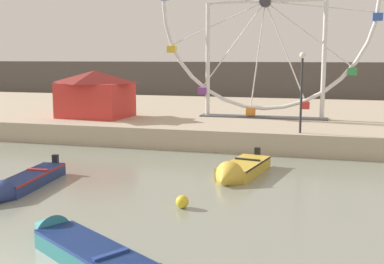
{
  "coord_description": "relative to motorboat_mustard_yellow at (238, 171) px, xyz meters",
  "views": [
    {
      "loc": [
        7.49,
        -8.76,
        5.02
      ],
      "look_at": [
        1.82,
        11.42,
        1.78
      ],
      "focal_mm": 45.87,
      "sensor_mm": 36.0,
      "label": 1
    }
  ],
  "objects": [
    {
      "name": "mooring_buoy_orange",
      "position": [
        -1.04,
        -4.63,
        -0.06
      ],
      "size": [
        0.44,
        0.44,
        0.44
      ],
      "primitive_type": "sphere",
      "color": "yellow",
      "rests_on": "ground_plane"
    },
    {
      "name": "quay_promenade",
      "position": [
        -3.94,
        15.85,
        0.29
      ],
      "size": [
        110.0,
        21.75,
        1.14
      ],
      "primitive_type": "cube",
      "color": "#B7A88E",
      "rests_on": "ground_plane"
    },
    {
      "name": "promenade_lamp_near",
      "position": [
        2.17,
        5.63,
        3.52
      ],
      "size": [
        0.32,
        0.32,
        4.1
      ],
      "color": "#2D2D33",
      "rests_on": "quay_promenade"
    },
    {
      "name": "ferris_wheel_white_frame",
      "position": [
        -0.52,
        11.49,
        7.89
      ],
      "size": [
        13.75,
        1.2,
        14.0
      ],
      "color": "silver",
      "rests_on": "quay_promenade"
    },
    {
      "name": "carnival_booth_red_striped",
      "position": [
        -10.97,
        8.9,
        2.42
      ],
      "size": [
        4.82,
        3.92,
        3.0
      ],
      "rotation": [
        0.0,
        0.0,
        -0.07
      ],
      "color": "red",
      "rests_on": "quay_promenade"
    },
    {
      "name": "motorboat_mustard_yellow",
      "position": [
        0.0,
        0.0,
        0.0
      ],
      "size": [
        2.02,
        4.62,
        1.26
      ],
      "rotation": [
        0.0,
        0.0,
        4.54
      ],
      "color": "gold",
      "rests_on": "ground_plane"
    },
    {
      "name": "motorboat_teal_painted",
      "position": [
        -2.36,
        -9.24,
        -0.01
      ],
      "size": [
        5.41,
        3.92,
        1.11
      ],
      "rotation": [
        0.0,
        0.0,
        2.59
      ],
      "color": "teal",
      "rests_on": "ground_plane"
    },
    {
      "name": "motorboat_navy_blue",
      "position": [
        -7.52,
        -4.18,
        -0.02
      ],
      "size": [
        1.45,
        5.31,
        1.05
      ],
      "rotation": [
        0.0,
        0.0,
        4.8
      ],
      "color": "navy",
      "rests_on": "ground_plane"
    },
    {
      "name": "distant_town_skyline",
      "position": [
        -3.94,
        36.25,
        1.92
      ],
      "size": [
        140.0,
        3.0,
        4.4
      ],
      "primitive_type": "cube",
      "color": "#564C47",
      "rests_on": "ground_plane"
    }
  ]
}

